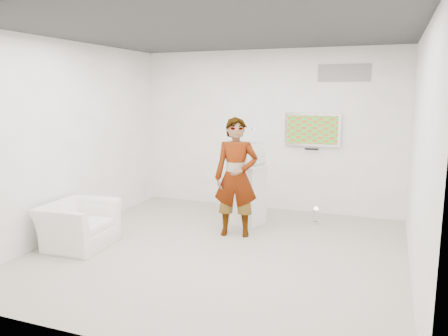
% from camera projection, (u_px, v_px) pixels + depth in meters
% --- Properties ---
extents(room, '(5.01, 5.01, 3.00)m').
position_uv_depth(room, '(220.00, 146.00, 5.94)').
color(room, '#AAA59C').
rests_on(room, ground).
extents(tv, '(1.00, 0.08, 0.60)m').
position_uv_depth(tv, '(313.00, 130.00, 7.89)').
color(tv, silver).
rests_on(tv, room).
extents(logo_decal, '(0.90, 0.02, 0.30)m').
position_uv_depth(logo_decal, '(344.00, 73.00, 7.58)').
color(logo_decal, gray).
rests_on(logo_decal, room).
extents(person, '(0.75, 0.57, 1.85)m').
position_uv_depth(person, '(236.00, 177.00, 6.73)').
color(person, white).
rests_on(person, room).
extents(armchair, '(0.91, 1.03, 0.64)m').
position_uv_depth(armchair, '(78.00, 225.00, 6.33)').
color(armchair, white).
rests_on(armchair, room).
extents(pedestal, '(0.62, 0.62, 1.01)m').
position_uv_depth(pedestal, '(249.00, 195.00, 7.40)').
color(pedestal, silver).
rests_on(pedestal, room).
extents(floor_uplight, '(0.20, 0.20, 0.28)m').
position_uv_depth(floor_uplight, '(316.00, 216.00, 7.44)').
color(floor_uplight, silver).
rests_on(floor_uplight, room).
extents(vitrine, '(0.50, 0.50, 0.37)m').
position_uv_depth(vitrine, '(249.00, 154.00, 7.28)').
color(vitrine, silver).
rests_on(vitrine, pedestal).
extents(console, '(0.06, 0.15, 0.21)m').
position_uv_depth(console, '(249.00, 159.00, 7.29)').
color(console, silver).
rests_on(console, pedestal).
extents(wii_remote, '(0.10, 0.13, 0.03)m').
position_uv_depth(wii_remote, '(254.00, 129.00, 6.71)').
color(wii_remote, silver).
rests_on(wii_remote, person).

